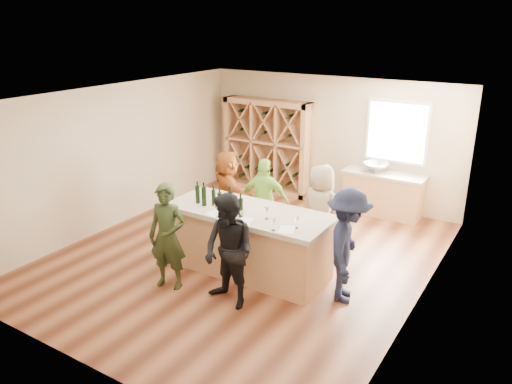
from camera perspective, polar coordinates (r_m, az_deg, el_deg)
The scene contains 35 objects.
floor at distance 8.95m, azimuth -1.23°, elevation -7.52°, with size 6.00×7.00×0.10m, color brown.
ceiling at distance 8.06m, azimuth -1.38°, elevation 11.19°, with size 6.00×7.00×0.10m, color white.
wall_back at distance 11.42m, azimuth 8.54°, elevation 6.01°, with size 6.00×0.10×2.80m, color #C1AC8C.
wall_front at distance 5.97m, azimuth -20.46°, elevation -7.71°, with size 6.00×0.10×2.80m, color #C1AC8C.
wall_left at distance 10.32m, azimuth -15.66°, elevation 4.07°, with size 0.10×7.00×2.80m, color #C1AC8C.
wall_right at distance 7.28m, azimuth 19.25°, elevation -2.66°, with size 0.10×7.00×2.80m, color #C1AC8C.
window_frame at distance 10.78m, azimuth 15.81°, elevation 6.61°, with size 1.30×0.06×1.30m, color white.
window_pane at distance 10.75m, azimuth 15.76°, elevation 6.57°, with size 1.18×0.01×1.18m, color white.
wine_rack at distance 11.91m, azimuth 1.29°, elevation 5.28°, with size 2.20×0.45×2.20m, color tan.
back_counter_base at distance 10.91m, azimuth 14.28°, elevation -0.33°, with size 1.60×0.58×0.86m, color tan.
back_counter_top at distance 10.77m, azimuth 14.48°, elevation 1.97°, with size 1.70×0.62×0.06m, color #B5AB95.
sink at distance 10.79m, azimuth 13.52°, elevation 2.77°, with size 0.54×0.54×0.19m, color silver.
faucet at distance 10.94m, azimuth 13.86°, elevation 3.28°, with size 0.02×0.02×0.30m, color silver.
tasting_counter_base at distance 8.20m, azimuth -0.84°, elevation -5.86°, with size 2.60×1.00×1.00m, color tan.
tasting_counter_top at distance 7.99m, azimuth -0.86°, elevation -2.35°, with size 2.72×1.12×0.08m, color #B5AB95.
wine_bottle_a at distance 8.28m, azimuth -6.68°, elevation -0.28°, with size 0.07×0.07×0.30m, color black.
wine_bottle_b at distance 8.15m, azimuth -5.97°, elevation -0.51°, with size 0.08×0.08×0.32m, color black.
wine_bottle_c at distance 8.16m, azimuth -4.86°, elevation -0.64°, with size 0.07×0.07×0.27m, color black.
wine_bottle_d at distance 7.94m, azimuth -4.16°, elevation -1.09°, with size 0.07×0.07×0.29m, color black.
wine_bottle_e at distance 7.90m, azimuth -2.93°, elevation -1.05°, with size 0.08×0.08×0.32m, color black.
wine_glass_a at distance 7.71m, azimuth -4.52°, elevation -2.11°, with size 0.07×0.07×0.20m, color white.
wine_glass_b at distance 7.47m, azimuth -1.57°, elevation -2.90°, with size 0.06×0.06×0.17m, color white.
wine_glass_c at distance 7.19m, azimuth 1.99°, elevation -3.77°, with size 0.07×0.07×0.18m, color white.
wine_glass_d at distance 7.60m, azimuth 1.24°, elevation -2.39°, with size 0.08×0.08×0.20m, color white.
wine_glass_e at distance 7.30m, azimuth 4.67°, elevation -3.52°, with size 0.06×0.06×0.17m, color white.
tasting_menu_a at distance 7.89m, azimuth -4.48°, elevation -2.37°, with size 0.24×0.33×0.00m, color white.
tasting_menu_b at distance 7.57m, azimuth -1.17°, elevation -3.28°, with size 0.20×0.27×0.00m, color white.
tasting_menu_c at distance 7.27m, azimuth 3.56°, elevation -4.30°, with size 0.22×0.30×0.00m, color white.
person_near_left at distance 7.73m, azimuth -10.07°, elevation -5.04°, with size 0.61×0.45×1.68m, color #263319.
person_near_right at distance 7.15m, azimuth -3.12°, elevation -6.80°, with size 0.82×0.45×1.69m, color black.
person_server at distance 7.38m, azimuth 10.41°, elevation -6.07°, with size 1.12×0.52×1.73m, color #191E38.
person_far_mid at distance 9.23m, azimuth 1.01°, elevation -0.95°, with size 0.93×0.47×1.58m, color #8CC64C.
person_far_right at distance 8.80m, azimuth 7.37°, elevation -2.00°, with size 0.79×0.52×1.63m, color gray.
person_far_left at distance 9.79m, azimuth -3.27°, elevation 0.23°, with size 1.47×0.53×1.58m, color #994C19.
wine_bottle_f at distance 7.66m, azimuth -1.76°, elevation -1.81°, with size 0.07×0.07×0.30m, color black.
Camera 1 is at (4.38, -6.67, 3.99)m, focal length 35.00 mm.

